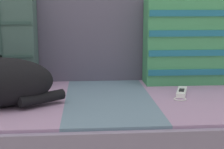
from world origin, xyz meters
The scene contains 4 objects.
couch centered at (0.00, 0.13, 0.19)m, with size 2.16×0.83×0.39m.
sofa_backrest centered at (0.00, 0.48, 0.60)m, with size 2.11×0.14×0.43m.
throw_pillow_striped centered at (0.58, 0.33, 0.58)m, with size 0.45×0.14×0.39m.
game_remote_near centered at (0.47, 0.12, 0.40)m, with size 0.10×0.19×0.02m.
Camera 1 is at (0.08, -1.21, 0.74)m, focal length 55.00 mm.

